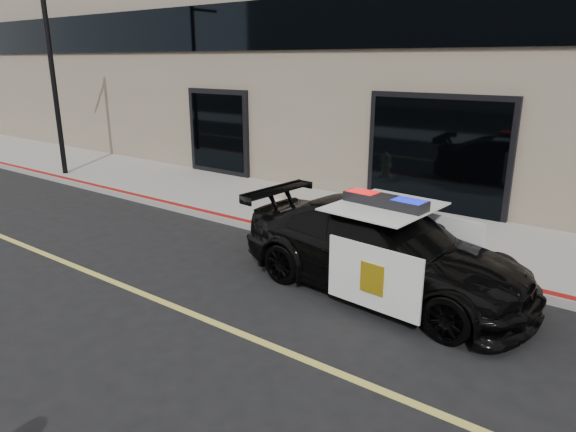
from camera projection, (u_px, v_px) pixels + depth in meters
The scene contains 5 objects.
ground at pixel (298, 357), 6.47m from camera, with size 120.00×120.00×0.00m, color black.
sidewalk_n at pixel (447, 240), 10.48m from camera, with size 60.00×3.50×0.15m, color gray.
police_car at pixel (382, 249), 8.15m from camera, with size 2.77×5.18×1.59m.
fire_hydrant at pixel (280, 203), 11.54m from camera, with size 0.35×0.49×0.78m.
street_light at pixel (51, 76), 15.38m from camera, with size 0.15×1.37×5.38m.
Camera 1 is at (3.28, -4.63, 3.59)m, focal length 32.00 mm.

